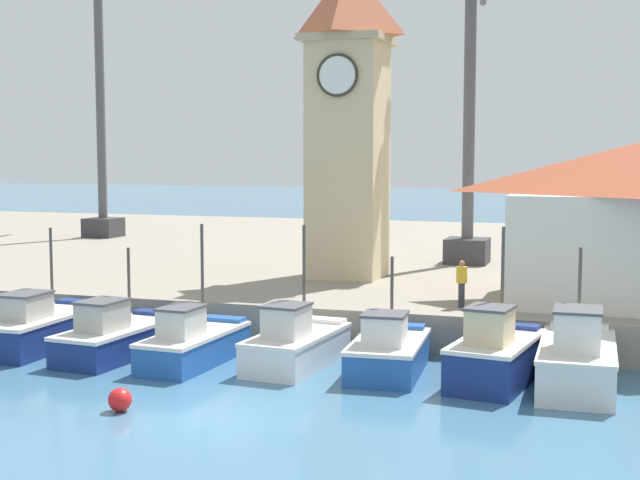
# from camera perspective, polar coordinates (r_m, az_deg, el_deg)

# --- Properties ---
(ground_plane) EXTENTS (300.00, 300.00, 0.00)m
(ground_plane) POSITION_cam_1_polar(r_m,az_deg,el_deg) (22.63, -6.96, -11.43)
(ground_plane) COLOR teal
(quay_wharf) EXTENTS (120.00, 40.00, 1.36)m
(quay_wharf) POSITION_cam_1_polar(r_m,az_deg,el_deg) (49.54, 7.23, -1.36)
(quay_wharf) COLOR gray
(quay_wharf) RESTS_ON ground
(fishing_boat_far_left) EXTENTS (2.17, 5.21, 4.07)m
(fishing_boat_far_left) POSITION_cam_1_polar(r_m,az_deg,el_deg) (31.79, -17.44, -5.36)
(fishing_boat_far_left) COLOR navy
(fishing_boat_far_left) RESTS_ON ground
(fishing_boat_left_outer) EXTENTS (2.33, 5.10, 3.51)m
(fishing_boat_left_outer) POSITION_cam_1_polar(r_m,az_deg,el_deg) (29.86, -12.83, -6.04)
(fishing_boat_left_outer) COLOR navy
(fishing_boat_left_outer) RESTS_ON ground
(fishing_boat_left_inner) EXTENTS (2.00, 4.74, 4.38)m
(fishing_boat_left_inner) POSITION_cam_1_polar(r_m,az_deg,el_deg) (28.41, -8.11, -6.56)
(fishing_boat_left_inner) COLOR #2356A8
(fishing_boat_left_inner) RESTS_ON ground
(fishing_boat_mid_left) EXTENTS (2.33, 4.61, 4.38)m
(fishing_boat_mid_left) POSITION_cam_1_polar(r_m,az_deg,el_deg) (27.83, -1.55, -6.68)
(fishing_boat_mid_left) COLOR silver
(fishing_boat_mid_left) RESTS_ON ground
(fishing_boat_center) EXTENTS (2.33, 4.36, 3.48)m
(fishing_boat_center) POSITION_cam_1_polar(r_m,az_deg,el_deg) (27.04, 4.39, -7.13)
(fishing_boat_center) COLOR #2356A8
(fishing_boat_center) RESTS_ON ground
(fishing_boat_mid_right) EXTENTS (2.56, 4.51, 4.49)m
(fishing_boat_mid_right) POSITION_cam_1_polar(r_m,az_deg,el_deg) (26.28, 11.17, -7.26)
(fishing_boat_mid_right) COLOR navy
(fishing_boat_mid_right) RESTS_ON ground
(fishing_boat_right_inner) EXTENTS (2.25, 5.22, 3.92)m
(fishing_boat_right_inner) POSITION_cam_1_polar(r_m,az_deg,el_deg) (26.37, 16.14, -7.35)
(fishing_boat_right_inner) COLOR silver
(fishing_boat_right_inner) RESTS_ON ground
(clock_tower) EXTENTS (3.45, 3.45, 14.70)m
(clock_tower) POSITION_cam_1_polar(r_m,az_deg,el_deg) (37.74, 1.81, 8.17)
(clock_tower) COLOR beige
(clock_tower) RESTS_ON quay_wharf
(port_crane_near) EXTENTS (2.00, 9.99, 17.05)m
(port_crane_near) POSITION_cam_1_polar(r_m,az_deg,el_deg) (43.28, 9.55, 6.85)
(port_crane_near) COLOR #353539
(port_crane_near) RESTS_ON quay_wharf
(port_crane_far) EXTENTS (3.29, 11.25, 19.85)m
(port_crane_far) POSITION_cam_1_polar(r_m,az_deg,el_deg) (58.15, -13.75, 8.19)
(port_crane_far) COLOR #353539
(port_crane_far) RESTS_ON quay_wharf
(mooring_buoy) EXTENTS (0.61, 0.61, 0.61)m
(mooring_buoy) POSITION_cam_1_polar(r_m,az_deg,el_deg) (23.75, -12.69, -9.94)
(mooring_buoy) COLOR red
(mooring_buoy) RESTS_ON ground
(dock_worker_near_tower) EXTENTS (0.34, 0.22, 1.62)m
(dock_worker_near_tower) POSITION_cam_1_polar(r_m,az_deg,el_deg) (30.77, 9.05, -2.73)
(dock_worker_near_tower) COLOR #33333D
(dock_worker_near_tower) RESTS_ON quay_wharf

